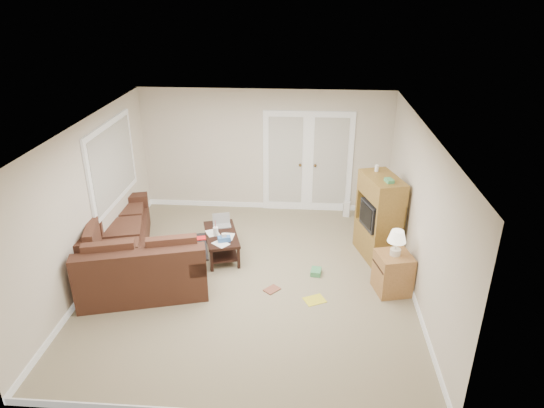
# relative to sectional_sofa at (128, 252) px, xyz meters

# --- Properties ---
(floor) EXTENTS (5.50, 5.50, 0.00)m
(floor) POSITION_rel_sectional_sofa_xyz_m (2.04, -0.13, -0.35)
(floor) COLOR gray
(floor) RESTS_ON ground
(ceiling) EXTENTS (5.00, 5.50, 0.02)m
(ceiling) POSITION_rel_sectional_sofa_xyz_m (2.04, -0.13, 2.15)
(ceiling) COLOR white
(ceiling) RESTS_ON wall_back
(wall_left) EXTENTS (0.02, 5.50, 2.50)m
(wall_left) POSITION_rel_sectional_sofa_xyz_m (-0.46, -0.13, 0.90)
(wall_left) COLOR beige
(wall_left) RESTS_ON floor
(wall_right) EXTENTS (0.02, 5.50, 2.50)m
(wall_right) POSITION_rel_sectional_sofa_xyz_m (4.54, -0.13, 0.90)
(wall_right) COLOR beige
(wall_right) RESTS_ON floor
(wall_back) EXTENTS (5.00, 0.02, 2.50)m
(wall_back) POSITION_rel_sectional_sofa_xyz_m (2.04, 2.62, 0.90)
(wall_back) COLOR beige
(wall_back) RESTS_ON floor
(wall_front) EXTENTS (5.00, 0.02, 2.50)m
(wall_front) POSITION_rel_sectional_sofa_xyz_m (2.04, -2.88, 0.90)
(wall_front) COLOR beige
(wall_front) RESTS_ON floor
(baseboards) EXTENTS (5.00, 5.50, 0.10)m
(baseboards) POSITION_rel_sectional_sofa_xyz_m (2.04, -0.13, -0.30)
(baseboards) COLOR white
(baseboards) RESTS_ON floor
(french_doors) EXTENTS (1.80, 0.05, 2.13)m
(french_doors) POSITION_rel_sectional_sofa_xyz_m (2.89, 2.59, 0.69)
(french_doors) COLOR white
(french_doors) RESTS_ON floor
(window_left) EXTENTS (0.05, 1.92, 1.42)m
(window_left) POSITION_rel_sectional_sofa_xyz_m (-0.43, 0.87, 1.20)
(window_left) COLOR white
(window_left) RESTS_ON wall_left
(sectional_sofa) EXTENTS (2.60, 3.02, 0.89)m
(sectional_sofa) POSITION_rel_sectional_sofa_xyz_m (0.00, 0.00, 0.00)
(sectional_sofa) COLOR #47271B
(sectional_sofa) RESTS_ON floor
(coffee_table) EXTENTS (0.79, 1.15, 0.71)m
(coffee_table) POSITION_rel_sectional_sofa_xyz_m (1.44, 0.60, -0.11)
(coffee_table) COLOR black
(coffee_table) RESTS_ON floor
(tv_armoire) EXTENTS (0.74, 1.02, 1.57)m
(tv_armoire) POSITION_rel_sectional_sofa_xyz_m (4.11, 0.80, 0.39)
(tv_armoire) COLOR olive
(tv_armoire) RESTS_ON floor
(side_cabinet) EXTENTS (0.60, 0.60, 1.05)m
(side_cabinet) POSITION_rel_sectional_sofa_xyz_m (4.22, -0.29, 0.03)
(side_cabinet) COLOR #A26F3B
(side_cabinet) RESTS_ON floor
(space_heater) EXTENTS (0.15, 0.14, 0.32)m
(space_heater) POSITION_rel_sectional_sofa_xyz_m (3.71, 2.32, -0.19)
(space_heater) COLOR white
(space_heater) RESTS_ON floor
(floor_magazine) EXTENTS (0.38, 0.35, 0.01)m
(floor_magazine) POSITION_rel_sectional_sofa_xyz_m (3.05, -0.63, -0.34)
(floor_magazine) COLOR yellow
(floor_magazine) RESTS_ON floor
(floor_greenbox) EXTENTS (0.19, 0.23, 0.09)m
(floor_greenbox) POSITION_rel_sectional_sofa_xyz_m (3.07, 0.10, -0.30)
(floor_greenbox) COLOR #43955B
(floor_greenbox) RESTS_ON floor
(floor_book) EXTENTS (0.29, 0.29, 0.02)m
(floor_book) POSITION_rel_sectional_sofa_xyz_m (2.32, -0.35, -0.34)
(floor_book) COLOR brown
(floor_book) RESTS_ON floor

